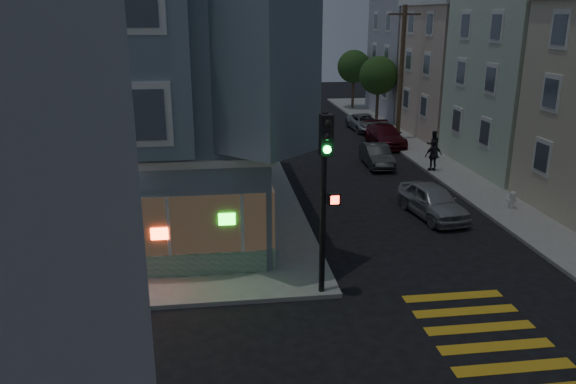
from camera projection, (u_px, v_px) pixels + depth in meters
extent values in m
plane|color=black|center=(252.00, 340.00, 15.43)|extent=(120.00, 120.00, 0.00)
cube|color=gray|center=(13.00, 155.00, 35.43)|extent=(33.00, 42.00, 0.15)
cube|color=gray|center=(550.00, 139.00, 40.04)|extent=(24.00, 42.00, 0.15)
cube|color=slate|center=(87.00, 87.00, 23.36)|extent=(14.00, 14.00, 11.00)
cube|color=silver|center=(91.00, 126.00, 23.85)|extent=(14.30, 14.30, 0.25)
cube|color=#196B33|center=(59.00, 272.00, 18.24)|extent=(13.60, 0.12, 0.80)
cube|color=#382B1E|center=(53.00, 232.00, 17.82)|extent=(13.60, 0.10, 2.00)
cylinder|color=white|center=(100.00, 187.00, 17.50)|extent=(1.00, 0.12, 1.00)
cube|color=tan|center=(498.00, 71.00, 40.10)|extent=(12.00, 8.60, 9.00)
cube|color=#9C97A7|center=(448.00, 52.00, 48.37)|extent=(12.00, 8.60, 10.50)
cylinder|color=#4C3826|center=(401.00, 74.00, 38.21)|extent=(0.30, 0.30, 9.00)
cube|color=#4C3826|center=(405.00, 14.00, 37.03)|extent=(2.20, 0.12, 0.12)
cylinder|color=#4C3826|center=(377.00, 103.00, 44.78)|extent=(0.24, 0.24, 3.20)
sphere|color=#204518|center=(378.00, 75.00, 44.11)|extent=(3.00, 3.00, 3.00)
cylinder|color=#4C3826|center=(353.00, 90.00, 52.34)|extent=(0.24, 0.24, 3.20)
sphere|color=#204518|center=(354.00, 66.00, 51.67)|extent=(3.00, 3.00, 3.00)
imported|color=black|center=(433.00, 144.00, 34.20)|extent=(0.88, 0.73, 1.66)
imported|color=#28242D|center=(433.00, 155.00, 31.32)|extent=(1.07, 0.57, 1.75)
imported|color=#A5A9AD|center=(433.00, 201.00, 24.64)|extent=(2.25, 4.41, 1.44)
imported|color=#323436|center=(377.00, 155.00, 32.89)|extent=(1.52, 3.94, 1.28)
imported|color=#50121C|center=(385.00, 135.00, 38.05)|extent=(1.98, 4.82, 1.40)
imported|color=#969AA0|center=(365.00, 123.00, 42.99)|extent=(2.26, 4.50, 1.22)
cylinder|color=black|center=(323.00, 206.00, 16.99)|extent=(0.18, 0.18, 5.72)
cube|color=black|center=(326.00, 135.00, 16.08)|extent=(0.39, 0.34, 1.20)
sphere|color=black|center=(328.00, 123.00, 15.79)|extent=(0.23, 0.23, 0.23)
sphere|color=black|center=(327.00, 137.00, 15.91)|extent=(0.23, 0.23, 0.23)
sphere|color=#19F23F|center=(327.00, 150.00, 16.02)|extent=(0.23, 0.23, 0.23)
cube|color=black|center=(334.00, 199.00, 16.75)|extent=(0.38, 0.25, 0.37)
cube|color=#FF2614|center=(335.00, 200.00, 16.63)|extent=(0.25, 0.02, 0.25)
cylinder|color=silver|center=(512.00, 202.00, 25.36)|extent=(0.25, 0.25, 0.62)
sphere|color=silver|center=(513.00, 194.00, 25.25)|extent=(0.27, 0.27, 0.27)
cylinder|color=silver|center=(512.00, 201.00, 25.35)|extent=(0.47, 0.12, 0.12)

